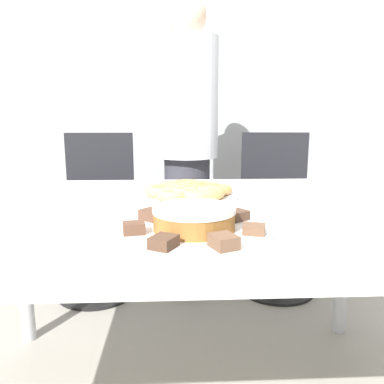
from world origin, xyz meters
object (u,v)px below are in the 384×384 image
Objects in this scene: person_standing at (187,145)px; office_chair_left at (96,217)px; plate_donuts at (191,196)px; plate_cake at (194,232)px; frosted_cake at (194,218)px; office_chair_right at (277,215)px.

person_standing is 1.77× the size of office_chair_left.
office_chair_left reaches higher than plate_donuts.
plate_cake is 0.03m from frosted_cake.
office_chair_right is at bearing 66.20° from frosted_cake.
frosted_cake is at bearing -91.36° from plate_donuts.
office_chair_right is 1.40m from frosted_cake.
person_standing is 0.67m from office_chair_right.
person_standing reaches higher than office_chair_right.
plate_donuts is 1.69× the size of frosted_cake.
frosted_cake is at bearing 90.00° from plate_cake.
person_standing is 1.77× the size of office_chair_right.
person_standing is at bearing 88.83° from plate_cake.
person_standing is 1.19m from frosted_cake.
person_standing is at bearing 88.93° from plate_donuts.
frosted_cake is (-0.02, -1.19, -0.09)m from person_standing.
office_chair_left is 1.37m from plate_cake.
office_chair_right is at bearing 5.66° from person_standing.
plate_cake is (-0.02, -1.19, -0.12)m from person_standing.
plate_donuts is at bearing -57.09° from office_chair_left.
plate_cake is at bearing -91.36° from plate_donuts.
frosted_cake reaches higher than plate_donuts.
office_chair_right is 4.64× the size of frosted_cake.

